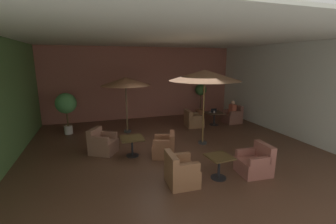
{
  "coord_description": "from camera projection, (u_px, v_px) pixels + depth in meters",
  "views": [
    {
      "loc": [
        -2.57,
        -7.33,
        3.07
      ],
      "look_at": [
        0.0,
        0.48,
        1.23
      ],
      "focal_mm": 24.68,
      "sensor_mm": 36.0,
      "label": 1
    }
  ],
  "objects": [
    {
      "name": "ceiling_slab",
      "position": [
        173.0,
        38.0,
        7.42
      ],
      "size": [
        10.16,
        9.68,
        0.06
      ],
      "primitive_type": "cube",
      "color": "silver",
      "rests_on": "wall_back_brick"
    },
    {
      "name": "cafe_table_front_right",
      "position": [
        132.0,
        142.0,
        7.5
      ],
      "size": [
        0.73,
        0.73,
        0.62
      ],
      "color": "black",
      "rests_on": "ground_plane"
    },
    {
      "name": "potted_tree_left_corner",
      "position": [
        66.0,
        105.0,
        9.59
      ],
      "size": [
        0.85,
        0.85,
        1.76
      ],
      "color": "silver",
      "rests_on": "ground_plane"
    },
    {
      "name": "wall_back_brick",
      "position": [
        143.0,
        83.0,
        12.28
      ],
      "size": [
        10.16,
        0.08,
        3.75
      ],
      "primitive_type": "cube",
      "color": "#A15D4D",
      "rests_on": "ground_plane"
    },
    {
      "name": "open_laptop",
      "position": [
        213.0,
        111.0,
        11.08
      ],
      "size": [
        0.32,
        0.24,
        0.2
      ],
      "color": "#9EA0A5",
      "rests_on": "cafe_table_front_left"
    },
    {
      "name": "ground_plane",
      "position": [
        172.0,
        148.0,
        8.25
      ],
      "size": [
        10.16,
        9.68,
        0.02
      ],
      "primitive_type": "cube",
      "color": "brown"
    },
    {
      "name": "patio_umbrella_center_beige",
      "position": [
        126.0,
        82.0,
        9.65
      ],
      "size": [
        2.06,
        2.06,
        2.38
      ],
      "color": "#2D2D2D",
      "rests_on": "ground_plane"
    },
    {
      "name": "armchair_front_right_north",
      "position": [
        102.0,
        144.0,
        7.77
      ],
      "size": [
        1.04,
        1.02,
        0.84
      ],
      "color": "brown",
      "rests_on": "ground_plane"
    },
    {
      "name": "cafe_table_front_left",
      "position": [
        214.0,
        115.0,
        11.12
      ],
      "size": [
        0.85,
        0.85,
        0.62
      ],
      "color": "black",
      "rests_on": "ground_plane"
    },
    {
      "name": "wall_right_plain",
      "position": [
        289.0,
        90.0,
        9.37
      ],
      "size": [
        0.08,
        9.68,
        3.75
      ],
      "primitive_type": "cube",
      "color": "silver",
      "rests_on": "ground_plane"
    },
    {
      "name": "armchair_mid_center_east",
      "position": [
        181.0,
        172.0,
        5.79
      ],
      "size": [
        0.75,
        0.79,
        0.85
      ],
      "color": "brown",
      "rests_on": "ground_plane"
    },
    {
      "name": "armchair_mid_center_north",
      "position": [
        255.0,
        163.0,
        6.35
      ],
      "size": [
        0.85,
        0.81,
        0.84
      ],
      "color": "#915347",
      "rests_on": "ground_plane"
    },
    {
      "name": "armchair_front_right_east",
      "position": [
        165.0,
        147.0,
        7.51
      ],
      "size": [
        0.92,
        0.93,
        0.79
      ],
      "color": "brown",
      "rests_on": "ground_plane"
    },
    {
      "name": "armchair_front_left_north",
      "position": [
        193.0,
        120.0,
        10.9
      ],
      "size": [
        0.81,
        0.84,
        0.8
      ],
      "color": "brown",
      "rests_on": "ground_plane"
    },
    {
      "name": "patron_blue_shirt",
      "position": [
        233.0,
        108.0,
        11.42
      ],
      "size": [
        0.25,
        0.33,
        0.67
      ],
      "color": "#B5543E",
      "rests_on": "ground_plane"
    },
    {
      "name": "patio_umbrella_tall_red",
      "position": [
        205.0,
        76.0,
        8.17
      ],
      "size": [
        2.55,
        2.55,
        2.75
      ],
      "color": "#2D2D2D",
      "rests_on": "ground_plane"
    },
    {
      "name": "cafe_table_mid_center",
      "position": [
        219.0,
        163.0,
        6.07
      ],
      "size": [
        0.67,
        0.67,
        0.62
      ],
      "color": "black",
      "rests_on": "ground_plane"
    },
    {
      "name": "armchair_front_left_east",
      "position": [
        233.0,
        117.0,
        11.53
      ],
      "size": [
        0.83,
        0.74,
        0.87
      ],
      "color": "brown",
      "rests_on": "ground_plane"
    },
    {
      "name": "potted_tree_mid_left",
      "position": [
        201.0,
        95.0,
        13.02
      ],
      "size": [
        0.64,
        0.64,
        1.77
      ],
      "color": "#A26141",
      "rests_on": "ground_plane"
    },
    {
      "name": "iced_drink_cup",
      "position": [
        214.0,
        112.0,
        10.95
      ],
      "size": [
        0.08,
        0.08,
        0.11
      ],
      "primitive_type": "cylinder",
      "color": "white",
      "rests_on": "cafe_table_front_left"
    }
  ]
}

